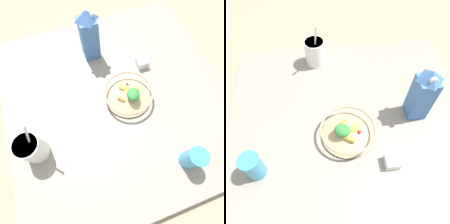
# 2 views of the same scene
# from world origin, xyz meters

# --- Properties ---
(ground_plane) EXTENTS (6.00, 6.00, 0.00)m
(ground_plane) POSITION_xyz_m (0.00, 0.00, 0.00)
(ground_plane) COLOR gray
(countertop) EXTENTS (1.11, 1.11, 0.04)m
(countertop) POSITION_xyz_m (0.00, 0.00, 0.02)
(countertop) COLOR gray
(countertop) RESTS_ON ground_plane
(fruit_bowl) EXTENTS (0.24, 0.24, 0.09)m
(fruit_bowl) POSITION_xyz_m (-0.02, -0.04, 0.08)
(fruit_bowl) COLOR tan
(fruit_bowl) RESTS_ON countertop
(milk_carton) EXTENTS (0.08, 0.08, 0.27)m
(milk_carton) POSITION_xyz_m (0.30, 0.04, 0.18)
(milk_carton) COLOR #3D6BB2
(milk_carton) RESTS_ON countertop
(yogurt_tub) EXTENTS (0.10, 0.12, 0.27)m
(yogurt_tub) POSITION_xyz_m (-0.13, 0.43, 0.12)
(yogurt_tub) COLOR white
(yogurt_tub) RESTS_ON countertop
(drinking_cup) EXTENTS (0.08, 0.08, 0.12)m
(drinking_cup) POSITION_xyz_m (-0.39, -0.17, 0.11)
(drinking_cup) COLOR #3893C6
(drinking_cup) RESTS_ON countertop
(spice_jar) EXTENTS (0.06, 0.06, 0.04)m
(spice_jar) POSITION_xyz_m (0.14, -0.19, 0.06)
(spice_jar) COLOR silver
(spice_jar) RESTS_ON countertop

